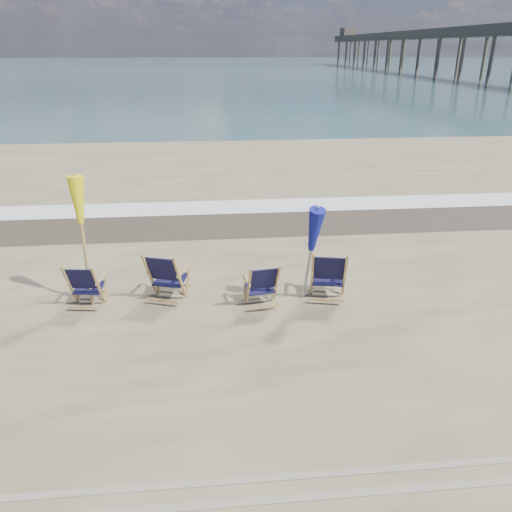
# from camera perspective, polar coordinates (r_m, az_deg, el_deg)

# --- Properties ---
(ocean) EXTENTS (400.00, 400.00, 0.00)m
(ocean) POSITION_cam_1_polar(r_m,az_deg,el_deg) (134.49, -5.50, 20.76)
(ocean) COLOR #395B5F
(ocean) RESTS_ON ground
(surf_foam) EXTENTS (200.00, 1.40, 0.01)m
(surf_foam) POSITION_cam_1_polar(r_m,az_deg,el_deg) (15.42, -2.18, 5.68)
(surf_foam) COLOR silver
(surf_foam) RESTS_ON ground
(wet_sand_strip) EXTENTS (200.00, 2.60, 0.00)m
(wet_sand_strip) POSITION_cam_1_polar(r_m,az_deg,el_deg) (14.00, -1.81, 3.87)
(wet_sand_strip) COLOR #42362A
(wet_sand_strip) RESTS_ON ground
(beach_chair_0) EXTENTS (0.69, 0.75, 0.95)m
(beach_chair_0) POSITION_cam_1_polar(r_m,az_deg,el_deg) (9.63, -17.63, -3.32)
(beach_chair_0) COLOR black
(beach_chair_0) RESTS_ON ground
(beach_chair_1) EXTENTS (0.90, 0.95, 1.08)m
(beach_chair_1) POSITION_cam_1_polar(r_m,az_deg,el_deg) (9.43, -8.77, -2.59)
(beach_chair_1) COLOR black
(beach_chair_1) RESTS_ON ground
(beach_chair_2) EXTENTS (0.68, 0.75, 0.94)m
(beach_chair_2) POSITION_cam_1_polar(r_m,az_deg,el_deg) (9.26, 2.38, -3.28)
(beach_chair_2) COLOR black
(beach_chair_2) RESTS_ON ground
(beach_chair_3) EXTENTS (0.84, 0.91, 1.08)m
(beach_chair_3) POSITION_cam_1_polar(r_m,az_deg,el_deg) (9.52, 10.10, -2.40)
(beach_chair_3) COLOR black
(beach_chair_3) RESTS_ON ground
(umbrella_yellow) EXTENTS (0.30, 0.30, 2.44)m
(umbrella_yellow) POSITION_cam_1_polar(r_m,az_deg,el_deg) (9.41, -19.59, 5.19)
(umbrella_yellow) COLOR tan
(umbrella_yellow) RESTS_ON ground
(umbrella_blue) EXTENTS (0.30, 0.30, 1.99)m
(umbrella_blue) POSITION_cam_1_polar(r_m,az_deg,el_deg) (9.09, 6.26, 2.95)
(umbrella_blue) COLOR #A5A5AD
(umbrella_blue) RESTS_ON ground
(fishing_pier) EXTENTS (4.40, 140.00, 9.30)m
(fishing_pier) POSITION_cam_1_polar(r_m,az_deg,el_deg) (89.30, 21.85, 21.38)
(fishing_pier) COLOR brown
(fishing_pier) RESTS_ON ground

